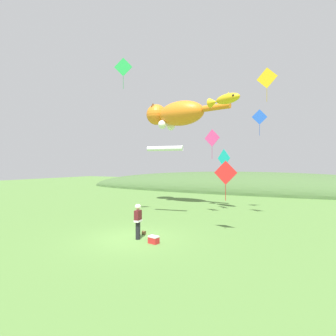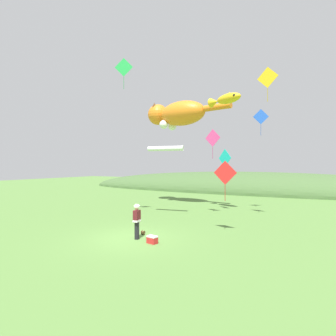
# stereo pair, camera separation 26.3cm
# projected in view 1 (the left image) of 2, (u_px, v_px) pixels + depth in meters

# --- Properties ---
(ground_plane) EXTENTS (120.00, 120.00, 0.00)m
(ground_plane) POSITION_uv_depth(u_px,v_px,m) (133.00, 239.00, 13.43)
(ground_plane) COLOR #517A38
(distant_hill_ridge) EXTENTS (54.91, 12.43, 5.73)m
(distant_hill_ridge) POSITION_uv_depth(u_px,v_px,m) (242.00, 191.00, 38.58)
(distant_hill_ridge) COLOR #426033
(distant_hill_ridge) RESTS_ON ground
(festival_attendant) EXTENTS (0.30, 0.44, 1.77)m
(festival_attendant) POSITION_uv_depth(u_px,v_px,m) (138.00, 221.00, 13.28)
(festival_attendant) COLOR black
(festival_attendant) RESTS_ON ground
(kite_spool) EXTENTS (0.15, 0.22, 0.22)m
(kite_spool) POSITION_uv_depth(u_px,v_px,m) (144.00, 233.00, 14.18)
(kite_spool) COLOR olive
(kite_spool) RESTS_ON ground
(picnic_cooler) EXTENTS (0.54, 0.41, 0.36)m
(picnic_cooler) POSITION_uv_depth(u_px,v_px,m) (154.00, 240.00, 12.59)
(picnic_cooler) COLOR red
(picnic_cooler) RESTS_ON ground
(kite_giant_cat) EXTENTS (8.82, 3.30, 2.70)m
(kite_giant_cat) POSITION_uv_depth(u_px,v_px,m) (175.00, 114.00, 25.01)
(kite_giant_cat) COLOR orange
(kite_fish_windsock) EXTENTS (3.03, 1.95, 0.91)m
(kite_fish_windsock) POSITION_uv_depth(u_px,v_px,m) (224.00, 99.00, 20.74)
(kite_fish_windsock) COLOR gold
(kite_tube_streamer) EXTENTS (2.81, 0.83, 0.44)m
(kite_tube_streamer) POSITION_uv_depth(u_px,v_px,m) (165.00, 148.00, 19.63)
(kite_tube_streamer) COLOR white
(kite_diamond_teal) EXTENTS (1.26, 0.84, 2.40)m
(kite_diamond_teal) POSITION_uv_depth(u_px,v_px,m) (224.00, 158.00, 21.49)
(kite_diamond_teal) COLOR #19BFBF
(kite_diamond_pink) EXTENTS (1.27, 0.36, 2.21)m
(kite_diamond_pink) POSITION_uv_depth(u_px,v_px,m) (212.00, 138.00, 19.43)
(kite_diamond_pink) COLOR #E53F8C
(kite_diamond_blue) EXTENTS (1.16, 0.47, 2.14)m
(kite_diamond_blue) POSITION_uv_depth(u_px,v_px,m) (260.00, 117.00, 21.21)
(kite_diamond_blue) COLOR blue
(kite_diamond_red) EXTENTS (1.34, 0.17, 2.25)m
(kite_diamond_red) POSITION_uv_depth(u_px,v_px,m) (226.00, 173.00, 14.57)
(kite_diamond_red) COLOR red
(kite_diamond_gold) EXTENTS (1.36, 0.32, 2.29)m
(kite_diamond_gold) POSITION_uv_depth(u_px,v_px,m) (267.00, 78.00, 17.33)
(kite_diamond_gold) COLOR yellow
(kite_diamond_green) EXTENTS (1.22, 0.54, 2.22)m
(kite_diamond_green) POSITION_uv_depth(u_px,v_px,m) (123.00, 67.00, 18.66)
(kite_diamond_green) COLOR green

